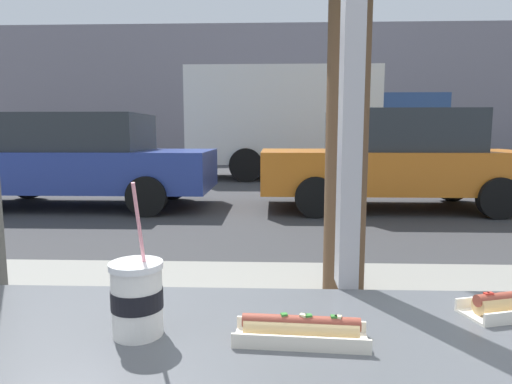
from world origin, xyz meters
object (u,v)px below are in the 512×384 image
parked_car_blue (78,160)px  box_truck (306,120)px  soda_cup_left (137,297)px  hotdog_tray_far (301,330)px  parked_car_orange (394,159)px

parked_car_blue → box_truck: box_truck is taller
soda_cup_left → box_truck: box_truck is taller
parked_car_blue → soda_cup_left: bearing=-65.4°
hotdog_tray_far → parked_car_orange: bearing=73.7°
parked_car_orange → box_truck: (-1.14, 5.23, 0.81)m
soda_cup_left → hotdog_tray_far: size_ratio=1.17×
parked_car_blue → box_truck: (4.39, 5.23, 0.83)m
hotdog_tray_far → parked_car_orange: 7.26m
parked_car_blue → hotdog_tray_far: bearing=-63.3°
hotdog_tray_far → parked_car_orange: parked_car_orange is taller
parked_car_blue → parked_car_orange: (5.53, -0.00, 0.02)m
parked_car_orange → box_truck: size_ratio=0.64×
soda_cup_left → box_truck: (1.21, 12.18, 0.67)m
hotdog_tray_far → parked_car_blue: parked_car_blue is taller
soda_cup_left → hotdog_tray_far: soda_cup_left is taller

